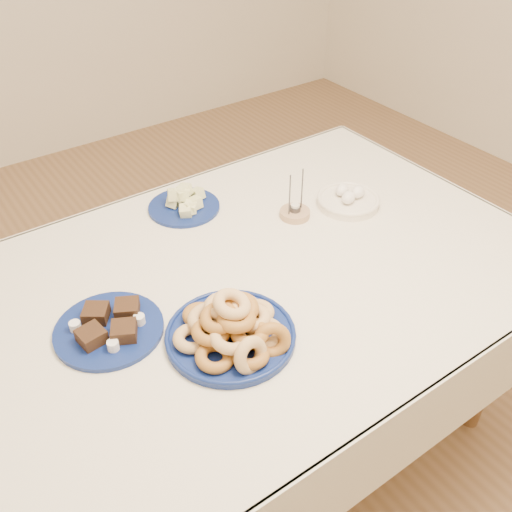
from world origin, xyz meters
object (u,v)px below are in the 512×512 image
melon_plate (184,203)px  candle_holder (295,212)px  dining_table (246,305)px  egg_bowl (348,200)px  donut_platter (232,328)px  brownie_plate (109,327)px

melon_plate → candle_holder: candle_holder is taller
dining_table → egg_bowl: size_ratio=6.58×
donut_platter → egg_bowl: 0.69m
donut_platter → brownie_plate: 0.30m
donut_platter → egg_bowl: (0.63, 0.28, -0.02)m
dining_table → donut_platter: 0.28m
brownie_plate → egg_bowl: 0.86m
donut_platter → candle_holder: size_ratio=2.00×
donut_platter → brownie_plate: bearing=139.4°
melon_plate → egg_bowl: (0.44, -0.28, 0.00)m
donut_platter → melon_plate: 0.60m
melon_plate → donut_platter: bearing=-108.8°
melon_plate → brownie_plate: (-0.42, -0.37, -0.01)m
donut_platter → melon_plate: (0.19, 0.57, -0.02)m
donut_platter → brownie_plate: (-0.23, 0.19, -0.02)m
melon_plate → brownie_plate: size_ratio=0.83×
melon_plate → candle_holder: bearing=-42.7°
candle_holder → egg_bowl: bearing=-15.0°
egg_bowl → candle_holder: bearing=165.0°
brownie_plate → melon_plate: bearing=41.5°
dining_table → candle_holder: 0.35m
melon_plate → candle_holder: size_ratio=1.70×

